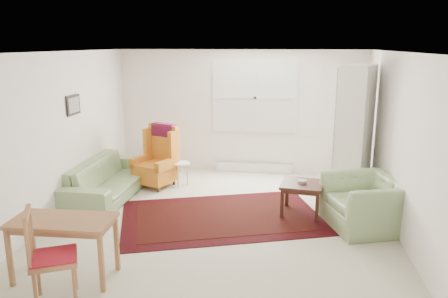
# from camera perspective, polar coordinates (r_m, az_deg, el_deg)

# --- Properties ---
(room) EXTENTS (5.04, 5.54, 2.51)m
(room) POSITION_cam_1_polar(r_m,az_deg,el_deg) (6.50, 0.06, 1.58)
(room) COLOR beige
(room) RESTS_ON ground
(rug) EXTENTS (3.47, 2.78, 0.03)m
(rug) POSITION_cam_1_polar(r_m,az_deg,el_deg) (6.81, -0.33, -8.79)
(rug) COLOR black
(rug) RESTS_ON ground
(sofa) EXTENTS (0.93, 2.25, 0.90)m
(sofa) POSITION_cam_1_polar(r_m,az_deg,el_deg) (7.83, -14.90, -2.89)
(sofa) COLOR #84A06B
(sofa) RESTS_ON ground
(armchair) EXTENTS (1.29, 1.38, 0.88)m
(armchair) POSITION_cam_1_polar(r_m,az_deg,el_deg) (6.66, 18.05, -6.13)
(armchair) COLOR #84A06B
(armchair) RESTS_ON ground
(wingback_chair) EXTENTS (0.88, 0.90, 1.16)m
(wingback_chair) POSITION_cam_1_polar(r_m,az_deg,el_deg) (8.18, -9.06, -0.97)
(wingback_chair) COLOR orange
(wingback_chair) RESTS_ON ground
(coffee_table) EXTENTS (0.71, 0.71, 0.51)m
(coffee_table) POSITION_cam_1_polar(r_m,az_deg,el_deg) (6.97, 10.08, -6.36)
(coffee_table) COLOR #3C1B12
(coffee_table) RESTS_ON ground
(stool) EXTENTS (0.41, 0.41, 0.45)m
(stool) POSITION_cam_1_polar(r_m,az_deg,el_deg) (8.28, -5.61, -3.23)
(stool) COLOR white
(stool) RESTS_ON ground
(cabinet) EXTENTS (0.77, 1.02, 2.27)m
(cabinet) POSITION_cam_1_polar(r_m,az_deg,el_deg) (7.79, 16.71, 2.11)
(cabinet) COLOR white
(cabinet) RESTS_ON ground
(desk) EXTENTS (1.15, 0.60, 0.72)m
(desk) POSITION_cam_1_polar(r_m,az_deg,el_deg) (5.36, -20.08, -12.14)
(desk) COLOR #97663D
(desk) RESTS_ON ground
(desk_chair) EXTENTS (0.60, 0.60, 1.03)m
(desk_chair) POSITION_cam_1_polar(r_m,az_deg,el_deg) (4.87, -21.37, -12.89)
(desk_chair) COLOR #97663D
(desk_chair) RESTS_ON ground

